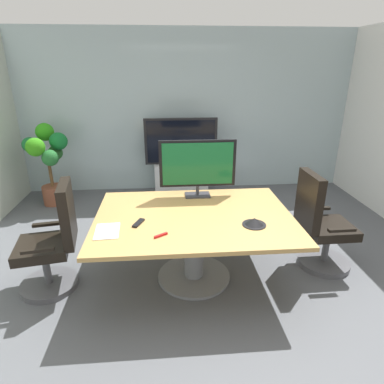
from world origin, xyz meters
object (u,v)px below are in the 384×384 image
conference_table (194,230)px  conference_phone (254,222)px  office_chair_left (53,246)px  tv_monitor (198,165)px  potted_plant (48,158)px  office_chair_right (321,229)px  remote_control (138,223)px  wall_display_unit (181,169)px

conference_table → conference_phone: (0.54, -0.25, 0.19)m
office_chair_left → tv_monitor: tv_monitor is taller
office_chair_left → potted_plant: size_ratio=0.86×
office_chair_right → remote_control: size_ratio=6.41×
office_chair_right → remote_control: bearing=96.3°
office_chair_left → potted_plant: 2.31m
office_chair_left → wall_display_unit: bearing=141.2°
conference_phone → remote_control: 1.08m
office_chair_right → potted_plant: (-3.46, 2.04, 0.31)m
office_chair_right → conference_phone: size_ratio=4.95×
potted_plant → wall_display_unit: bearing=7.9°
conference_table → conference_phone: bearing=-25.0°
wall_display_unit → office_chair_right: bearing=-59.3°
wall_display_unit → remote_control: bearing=-101.6°
tv_monitor → conference_phone: bearing=-59.6°
potted_plant → remote_control: bearing=-56.0°
office_chair_right → potted_plant: 4.03m
office_chair_right → wall_display_unit: 2.71m
office_chair_right → office_chair_left: bearing=91.8°
remote_control → office_chair_right: bearing=29.9°
remote_control → potted_plant: bearing=146.6°
conference_table → wall_display_unit: size_ratio=1.47×
conference_table → tv_monitor: bearing=80.8°
potted_plant → office_chair_left: bearing=-72.2°
conference_table → remote_control: bearing=-165.2°
office_chair_left → remote_control: office_chair_left is taller
conference_table → conference_phone: conference_phone is taller
office_chair_left → conference_phone: bearing=73.8°
office_chair_right → wall_display_unit: (-1.38, 2.33, -0.01)m
tv_monitor → conference_table: bearing=-99.2°
tv_monitor → remote_control: tv_monitor is taller
office_chair_right → tv_monitor: size_ratio=1.30×
tv_monitor → potted_plant: tv_monitor is taller
remote_control → office_chair_left: bearing=-165.0°
potted_plant → remote_control: size_ratio=7.44×
conference_table → wall_display_unit: 2.44m
conference_phone → remote_control: bearing=174.1°
tv_monitor → conference_phone: 0.95m
tv_monitor → wall_display_unit: bearing=92.7°
tv_monitor → remote_control: size_ratio=4.94×
conference_table → office_chair_left: (-1.38, -0.03, -0.10)m
office_chair_right → potted_plant: potted_plant is taller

